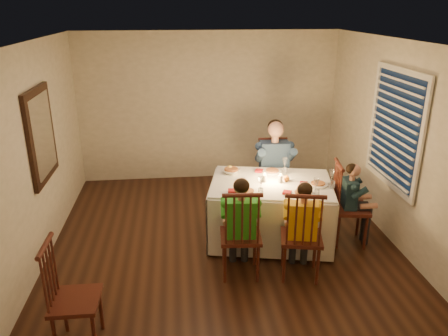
{
  "coord_description": "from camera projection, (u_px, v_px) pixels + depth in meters",
  "views": [
    {
      "loc": [
        -0.56,
        -5.04,
        2.99
      ],
      "look_at": [
        0.01,
        0.15,
        1.03
      ],
      "focal_mm": 35.0,
      "sensor_mm": 36.0,
      "label": 1
    }
  ],
  "objects": [
    {
      "name": "ground",
      "position": [
        224.0,
        245.0,
        5.8
      ],
      "size": [
        5.0,
        5.0,
        0.0
      ],
      "primitive_type": "plane",
      "color": "black",
      "rests_on": "ground"
    },
    {
      "name": "wall_left",
      "position": [
        34.0,
        159.0,
        5.11
      ],
      "size": [
        0.02,
        5.0,
        2.6
      ],
      "primitive_type": "cube",
      "color": "beige",
      "rests_on": "ground"
    },
    {
      "name": "wall_right",
      "position": [
        399.0,
        146.0,
        5.57
      ],
      "size": [
        0.02,
        5.0,
        2.6
      ],
      "primitive_type": "cube",
      "color": "beige",
      "rests_on": "ground"
    },
    {
      "name": "wall_back",
      "position": [
        209.0,
        107.0,
        7.67
      ],
      "size": [
        4.5,
        0.02,
        2.6
      ],
      "primitive_type": "cube",
      "color": "beige",
      "rests_on": "ground"
    },
    {
      "name": "ceiling",
      "position": [
        224.0,
        42.0,
        4.88
      ],
      "size": [
        5.0,
        5.0,
        0.0
      ],
      "primitive_type": "plane",
      "color": "white",
      "rests_on": "wall_back"
    },
    {
      "name": "dining_table",
      "position": [
        271.0,
        199.0,
        5.76
      ],
      "size": [
        1.78,
        1.44,
        0.79
      ],
      "rotation": [
        0.0,
        0.0,
        -0.21
      ],
      "color": "silver",
      "rests_on": "ground"
    },
    {
      "name": "chair_adult",
      "position": [
        272.0,
        211.0,
        6.75
      ],
      "size": [
        0.48,
        0.46,
        1.12
      ],
      "primitive_type": null,
      "rotation": [
        0.0,
        0.0,
        -0.04
      ],
      "color": "#34120E",
      "rests_on": "ground"
    },
    {
      "name": "chair_near_left",
      "position": [
        240.0,
        273.0,
        5.19
      ],
      "size": [
        0.49,
        0.47,
        1.12
      ],
      "primitive_type": null,
      "rotation": [
        0.0,
        0.0,
        3.06
      ],
      "color": "#34120E",
      "rests_on": "ground"
    },
    {
      "name": "chair_near_right",
      "position": [
        299.0,
        274.0,
        5.16
      ],
      "size": [
        0.54,
        0.53,
        1.12
      ],
      "primitive_type": null,
      "rotation": [
        0.0,
        0.0,
        2.93
      ],
      "color": "#34120E",
      "rests_on": "ground"
    },
    {
      "name": "chair_end",
      "position": [
        347.0,
        241.0,
        5.88
      ],
      "size": [
        0.5,
        0.52,
        1.12
      ],
      "primitive_type": null,
      "rotation": [
        0.0,
        0.0,
        1.42
      ],
      "color": "#34120E",
      "rests_on": "ground"
    },
    {
      "name": "adult",
      "position": [
        272.0,
        211.0,
        6.75
      ],
      "size": [
        0.58,
        0.53,
        1.43
      ],
      "primitive_type": null,
      "rotation": [
        0.0,
        0.0,
        -0.04
      ],
      "color": "navy",
      "rests_on": "ground"
    },
    {
      "name": "child_green",
      "position": [
        240.0,
        273.0,
        5.19
      ],
      "size": [
        0.47,
        0.44,
        1.22
      ],
      "primitive_type": null,
      "rotation": [
        0.0,
        0.0,
        3.06
      ],
      "color": "green",
      "rests_on": "ground"
    },
    {
      "name": "child_yellow",
      "position": [
        299.0,
        274.0,
        5.16
      ],
      "size": [
        0.49,
        0.47,
        1.19
      ],
      "primitive_type": null,
      "rotation": [
        0.0,
        0.0,
        2.93
      ],
      "color": "yellow",
      "rests_on": "ground"
    },
    {
      "name": "child_teal",
      "position": [
        347.0,
        241.0,
        5.88
      ],
      "size": [
        0.4,
        0.43,
        1.11
      ],
      "primitive_type": null,
      "rotation": [
        0.0,
        0.0,
        1.42
      ],
      "color": "#172D39",
      "rests_on": "ground"
    },
    {
      "name": "setting_adult",
      "position": [
        272.0,
        172.0,
        6.01
      ],
      "size": [
        0.31,
        0.31,
        0.02
      ],
      "primitive_type": "cylinder",
      "rotation": [
        0.0,
        0.0,
        -0.21
      ],
      "color": "white",
      "rests_on": "dining_table"
    },
    {
      "name": "setting_green",
      "position": [
        247.0,
        192.0,
        5.36
      ],
      "size": [
        0.31,
        0.31,
        0.02
      ],
      "primitive_type": "cylinder",
      "rotation": [
        0.0,
        0.0,
        -0.21
      ],
      "color": "white",
      "rests_on": "dining_table"
    },
    {
      "name": "setting_yellow",
      "position": [
        302.0,
        193.0,
        5.32
      ],
      "size": [
        0.31,
        0.31,
        0.02
      ],
      "primitive_type": "cylinder",
      "rotation": [
        0.0,
        0.0,
        -0.21
      ],
      "color": "white",
      "rests_on": "dining_table"
    },
    {
      "name": "setting_teal",
      "position": [
        318.0,
        184.0,
        5.58
      ],
      "size": [
        0.31,
        0.31,
        0.02
      ],
      "primitive_type": "cylinder",
      "rotation": [
        0.0,
        0.0,
        -0.21
      ],
      "color": "white",
      "rests_on": "dining_table"
    },
    {
      "name": "candle_left",
      "position": [
        264.0,
        178.0,
        5.67
      ],
      "size": [
        0.06,
        0.06,
        0.1
      ],
      "primitive_type": "cylinder",
      "color": "silver",
      "rests_on": "dining_table"
    },
    {
      "name": "candle_right",
      "position": [
        280.0,
        179.0,
        5.65
      ],
      "size": [
        0.06,
        0.06,
        0.1
      ],
      "primitive_type": "cylinder",
      "color": "silver",
      "rests_on": "dining_table"
    },
    {
      "name": "squash",
      "position": [
        230.0,
        169.0,
        6.02
      ],
      "size": [
        0.09,
        0.09,
        0.09
      ],
      "primitive_type": "sphere",
      "color": "gold",
      "rests_on": "dining_table"
    },
    {
      "name": "orange_fruit",
      "position": [
        286.0,
        178.0,
        5.7
      ],
      "size": [
        0.08,
        0.08,
        0.08
      ],
      "primitive_type": "sphere",
      "color": "orange",
      "rests_on": "dining_table"
    },
    {
      "name": "serving_bowl",
      "position": [
        231.0,
        171.0,
        5.97
      ],
      "size": [
        0.34,
        0.34,
        0.06
      ],
      "primitive_type": "imported",
      "rotation": [
        0.0,
        0.0,
        -0.64
      ],
      "color": "white",
      "rests_on": "dining_table"
    },
    {
      "name": "wall_mirror",
      "position": [
        41.0,
        135.0,
        5.32
      ],
      "size": [
        0.06,
        0.95,
        1.15
      ],
      "color": "black",
      "rests_on": "wall_left"
    },
    {
      "name": "window_blinds",
      "position": [
        394.0,
        129.0,
        5.59
      ],
      "size": [
        0.07,
        1.34,
        1.54
      ],
      "color": "#0D1B34",
      "rests_on": "wall_right"
    }
  ]
}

